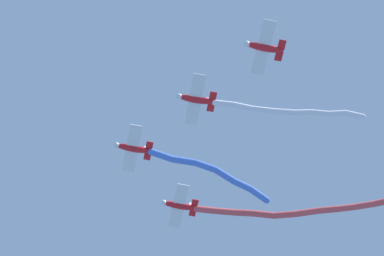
% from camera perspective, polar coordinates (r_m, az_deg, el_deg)
% --- Properties ---
extents(airplane_lead, '(5.41, 6.35, 1.69)m').
position_cam_1_polar(airplane_lead, '(77.44, -5.64, -1.92)').
color(airplane_lead, red).
extents(smoke_trail_lead, '(11.81, 13.54, 1.33)m').
position_cam_1_polar(smoke_trail_lead, '(78.63, 1.91, -4.26)').
color(smoke_trail_lead, '#4C75DB').
extents(airplane_left_wing, '(5.35, 6.43, 1.69)m').
position_cam_1_polar(airplane_left_wing, '(74.36, 0.34, 2.73)').
color(airplane_left_wing, red).
extents(smoke_trail_left_wing, '(17.15, 11.24, 3.02)m').
position_cam_1_polar(smoke_trail_left_wing, '(77.21, 9.30, 1.64)').
color(smoke_trail_left_wing, white).
extents(airplane_right_wing, '(5.41, 6.34, 1.69)m').
position_cam_1_polar(airplane_right_wing, '(81.54, -1.25, -7.34)').
color(airplane_right_wing, red).
extents(smoke_trail_right_wing, '(26.15, 11.89, 2.90)m').
position_cam_1_polar(smoke_trail_right_wing, '(84.16, 9.90, -7.64)').
color(smoke_trail_right_wing, '#DB4C4C').
extents(airplane_slot, '(5.40, 6.36, 1.69)m').
position_cam_1_polar(airplane_slot, '(72.39, 6.80, 7.59)').
color(airplane_slot, red).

